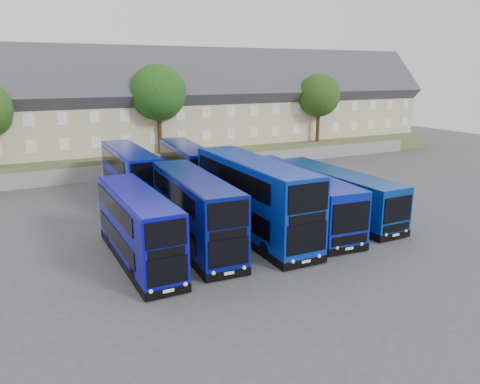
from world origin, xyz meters
name	(u,v)px	position (x,y,z in m)	size (l,w,h in m)	color
ground	(264,255)	(0.00, 0.00, 0.00)	(120.00, 120.00, 0.00)	#424247
retaining_wall	(147,169)	(0.00, 24.00, 0.75)	(70.00, 0.40, 1.50)	slate
earth_bank	(123,152)	(0.00, 34.00, 1.00)	(80.00, 20.00, 2.00)	brown
terrace_row	(180,105)	(6.00, 30.00, 6.60)	(66.00, 10.40, 11.20)	tan
dd_front_left	(138,229)	(-6.69, 2.37, 1.96)	(2.32, 10.09, 4.00)	#0808A4
dd_front_mid	(195,212)	(-2.94, 3.28, 2.14)	(3.20, 11.09, 4.35)	navy
dd_front_right	(253,199)	(1.20, 3.48, 2.42)	(3.01, 12.43, 4.93)	#0828A3
dd_rear_left	(130,176)	(-3.91, 15.12, 2.14)	(2.77, 11.02, 4.35)	#08169E
dd_rear_right	(187,171)	(1.11, 15.30, 2.08)	(3.49, 10.86, 4.24)	navy
coach_east_a	(295,198)	(5.06, 4.41, 1.80)	(3.99, 13.61, 3.67)	#0816A2
coach_east_b	(335,194)	(8.59, 4.37, 1.64)	(2.65, 12.29, 3.35)	navy
tree_mid	(159,95)	(2.15, 25.60, 8.07)	(5.76, 5.76, 9.18)	#382314
tree_east	(319,97)	(22.15, 25.10, 7.39)	(5.12, 5.12, 8.16)	#382314
tree_far	(324,91)	(28.15, 32.10, 7.73)	(5.44, 5.44, 8.67)	#382314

